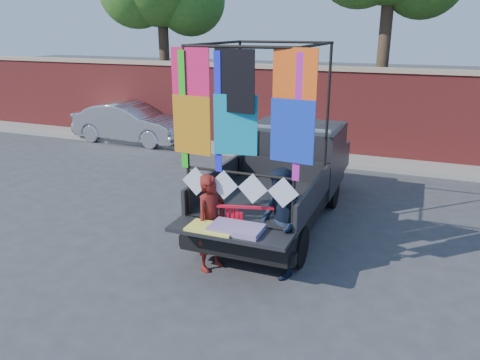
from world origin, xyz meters
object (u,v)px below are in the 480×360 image
at_px(man, 280,224).
at_px(pickup_truck, 288,172).
at_px(woman, 211,223).
at_px(sedan, 131,123).

bearing_deg(man, pickup_truck, 160.38).
xyz_separation_m(pickup_truck, woman, (-0.43, -2.76, -0.08)).
bearing_deg(woman, man, -58.65).
height_order(pickup_truck, sedan, pickup_truck).
bearing_deg(sedan, woman, -136.52).
distance_m(woman, man, 1.07).
relative_size(sedan, woman, 2.51).
xyz_separation_m(pickup_truck, man, (0.61, -2.55, -0.01)).
relative_size(woman, man, 0.92).
height_order(pickup_truck, woman, pickup_truck).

